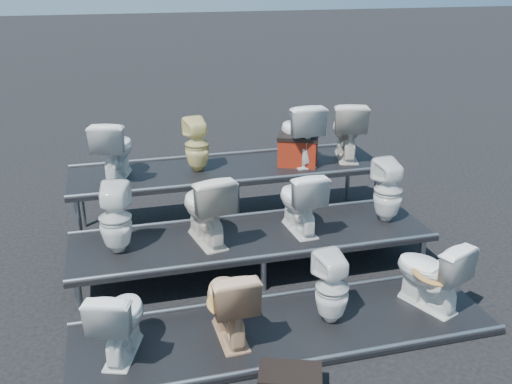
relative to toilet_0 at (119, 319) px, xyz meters
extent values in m
plane|color=black|center=(1.58, 1.30, -0.43)|extent=(80.00, 80.00, 0.00)
cube|color=black|center=(1.58, 0.00, -0.40)|extent=(4.20, 1.20, 0.06)
cube|color=black|center=(1.58, 1.30, -0.20)|extent=(4.20, 1.20, 0.46)
cube|color=black|center=(1.58, 2.60, 0.00)|extent=(4.20, 1.20, 0.86)
imported|color=white|center=(0.00, 0.00, 0.00)|extent=(0.63, 0.82, 0.74)
imported|color=tan|center=(1.02, 0.00, 0.02)|extent=(0.47, 0.78, 0.78)
imported|color=white|center=(2.06, 0.00, 0.01)|extent=(0.38, 0.39, 0.75)
imported|color=white|center=(3.15, 0.00, 0.02)|extent=(0.70, 0.88, 0.78)
imported|color=white|center=(0.04, 1.30, 0.42)|extent=(0.43, 0.43, 0.79)
imported|color=beige|center=(1.04, 1.30, 0.45)|extent=(0.62, 0.90, 0.84)
imported|color=white|center=(2.16, 1.30, 0.42)|extent=(0.48, 0.78, 0.77)
imported|color=white|center=(3.30, 1.30, 0.42)|extent=(0.39, 0.39, 0.78)
imported|color=white|center=(0.11, 2.60, 0.82)|extent=(0.63, 0.85, 0.77)
imported|color=#EBDC8D|center=(1.16, 2.60, 0.79)|extent=(0.37, 0.38, 0.71)
imported|color=white|center=(2.58, 2.60, 0.86)|extent=(0.50, 0.85, 0.85)
imported|color=beige|center=(3.29, 2.60, 0.84)|extent=(0.66, 0.90, 0.83)
cube|color=#9D2711|center=(2.54, 2.51, 0.62)|extent=(0.64, 0.59, 0.37)
cube|color=black|center=(1.36, -0.83, -0.34)|extent=(0.59, 0.47, 0.19)
camera|label=1|loc=(0.08, -4.54, 2.99)|focal=40.00mm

